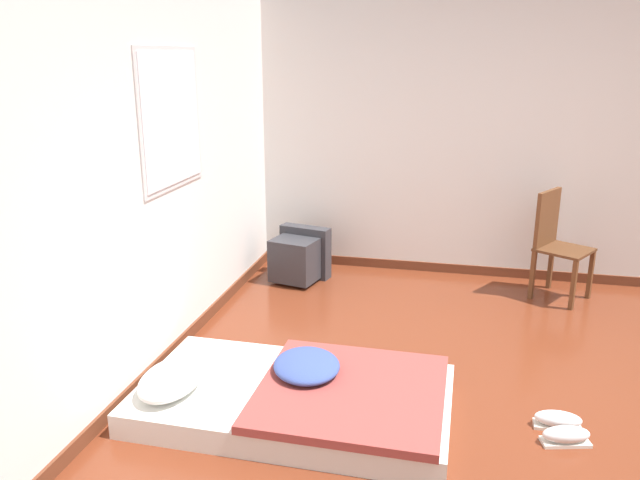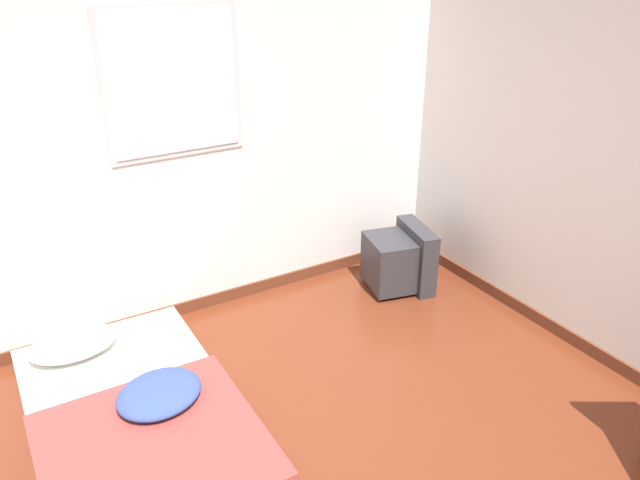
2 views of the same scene
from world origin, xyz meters
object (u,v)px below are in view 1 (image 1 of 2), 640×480
(mattress_bed, at_px, (295,395))
(wooden_chair, at_px, (555,237))
(crt_tv, at_px, (299,256))
(sneaker_pair, at_px, (562,428))

(mattress_bed, xyz_separation_m, wooden_chair, (2.29, -1.69, 0.43))
(mattress_bed, relative_size, wooden_chair, 1.97)
(crt_tv, height_order, wooden_chair, wooden_chair)
(crt_tv, bearing_deg, sneaker_pair, -135.49)
(crt_tv, xyz_separation_m, sneaker_pair, (-2.09, -2.06, -0.18))
(mattress_bed, distance_m, sneaker_pair, 1.51)
(crt_tv, xyz_separation_m, wooden_chair, (0.11, -2.24, 0.30))
(crt_tv, bearing_deg, mattress_bed, -165.90)
(mattress_bed, bearing_deg, sneaker_pair, -86.50)
(sneaker_pair, bearing_deg, wooden_chair, -4.73)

